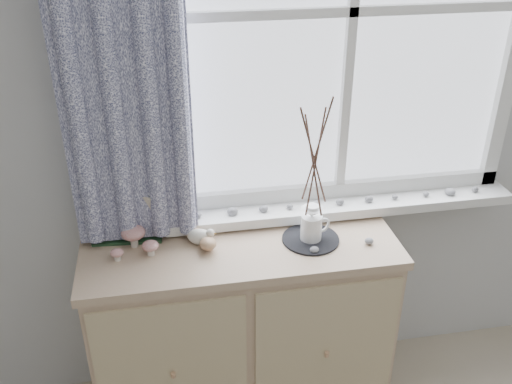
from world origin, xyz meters
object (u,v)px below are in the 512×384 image
sideboard (242,331)px  botanical_book (125,219)px  toadstool_cluster (135,239)px  twig_pitcher (315,157)px

sideboard → botanical_book: botanical_book is taller
sideboard → botanical_book: 0.68m
botanical_book → toadstool_cluster: bearing=-54.5°
botanical_book → twig_pitcher: twig_pitcher is taller
sideboard → twig_pitcher: bearing=-2.2°
botanical_book → toadstool_cluster: (0.03, -0.05, -0.06)m
sideboard → toadstool_cluster: size_ratio=6.86×
sideboard → toadstool_cluster: 0.61m
botanical_book → toadstool_cluster: size_ratio=1.71×
sideboard → twig_pitcher: 0.82m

